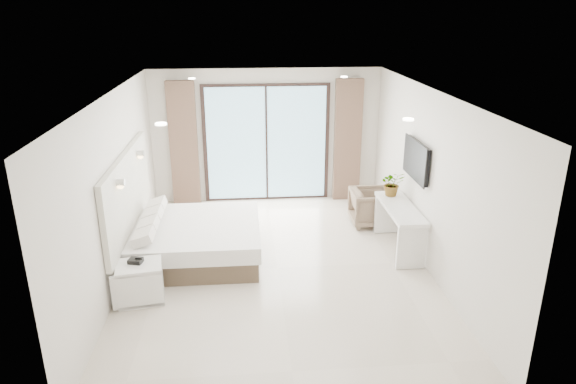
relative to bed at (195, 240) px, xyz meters
name	(u,v)px	position (x,y,z in m)	size (l,w,h in m)	color
ground	(277,268)	(1.29, -0.49, -0.30)	(6.20, 6.20, 0.00)	beige
room_shell	(261,156)	(1.09, 0.32, 1.28)	(4.62, 6.22, 2.72)	silver
bed	(195,240)	(0.00, 0.00, 0.00)	(2.03, 1.94, 0.71)	brown
nightstand	(140,282)	(-0.63, -1.26, -0.02)	(0.67, 0.58, 0.54)	white
phone	(136,261)	(-0.67, -1.20, 0.28)	(0.18, 0.14, 0.06)	black
console_desk	(399,219)	(3.33, -0.02, 0.26)	(0.47, 1.51, 0.77)	white
plant	(392,186)	(3.33, 0.50, 0.64)	(0.39, 0.43, 0.34)	#33662D
armchair	(371,205)	(3.14, 1.08, 0.07)	(0.71, 0.67, 0.73)	#7E6752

